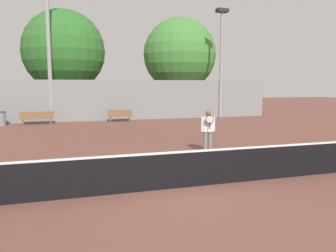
{
  "coord_description": "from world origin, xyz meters",
  "views": [
    {
      "loc": [
        -2.64,
        -7.63,
        2.62
      ],
      "look_at": [
        1.23,
        4.93,
        0.95
      ],
      "focal_mm": 35.0,
      "sensor_mm": 36.0,
      "label": 1
    }
  ],
  "objects_px": {
    "bench_courtside_far": "(120,115)",
    "tennis_net": "(179,169)",
    "light_pole_center_back": "(48,32)",
    "light_pole_far_right": "(221,53)",
    "tree_green_tall": "(180,55)",
    "tennis_player": "(208,129)",
    "trash_bin": "(1,119)",
    "tree_green_broad": "(64,51)",
    "bench_courtside_near": "(37,117)"
  },
  "relations": [
    {
      "from": "tennis_net",
      "to": "tree_green_broad",
      "type": "bearing_deg",
      "value": 97.59
    },
    {
      "from": "light_pole_far_right",
      "to": "trash_bin",
      "type": "height_order",
      "value": "light_pole_far_right"
    },
    {
      "from": "light_pole_center_back",
      "to": "tree_green_broad",
      "type": "xyz_separation_m",
      "value": [
        0.96,
        4.07,
        -0.88
      ]
    },
    {
      "from": "tennis_player",
      "to": "tree_green_tall",
      "type": "height_order",
      "value": "tree_green_tall"
    },
    {
      "from": "light_pole_center_back",
      "to": "trash_bin",
      "type": "xyz_separation_m",
      "value": [
        -2.99,
        -1.31,
        -5.71
      ]
    },
    {
      "from": "tennis_net",
      "to": "bench_courtside_far",
      "type": "bearing_deg",
      "value": 86.66
    },
    {
      "from": "light_pole_far_right",
      "to": "tree_green_tall",
      "type": "bearing_deg",
      "value": 107.07
    },
    {
      "from": "tree_green_tall",
      "to": "tennis_player",
      "type": "bearing_deg",
      "value": -105.78
    },
    {
      "from": "light_pole_far_right",
      "to": "trash_bin",
      "type": "relative_size",
      "value": 9.25
    },
    {
      "from": "bench_courtside_near",
      "to": "tree_green_broad",
      "type": "distance_m",
      "value": 7.32
    },
    {
      "from": "bench_courtside_far",
      "to": "light_pole_far_right",
      "type": "relative_size",
      "value": 0.2
    },
    {
      "from": "tennis_net",
      "to": "trash_bin",
      "type": "xyz_separation_m",
      "value": [
        -6.7,
        15.23,
        -0.03
      ]
    },
    {
      "from": "bench_courtside_near",
      "to": "tree_green_broad",
      "type": "xyz_separation_m",
      "value": [
        1.84,
        5.23,
        4.78
      ]
    },
    {
      "from": "tennis_player",
      "to": "bench_courtside_near",
      "type": "xyz_separation_m",
      "value": [
        -7.04,
        11.65,
        -0.41
      ]
    },
    {
      "from": "light_pole_center_back",
      "to": "tree_green_broad",
      "type": "relative_size",
      "value": 1.27
    },
    {
      "from": "tennis_net",
      "to": "tree_green_tall",
      "type": "relative_size",
      "value": 1.35
    },
    {
      "from": "bench_courtside_far",
      "to": "tennis_player",
      "type": "bearing_deg",
      "value": -82.4
    },
    {
      "from": "tennis_net",
      "to": "tennis_player",
      "type": "relative_size",
      "value": 7.2
    },
    {
      "from": "tree_green_broad",
      "to": "bench_courtside_far",
      "type": "bearing_deg",
      "value": -55.14
    },
    {
      "from": "light_pole_far_right",
      "to": "bench_courtside_near",
      "type": "bearing_deg",
      "value": -176.0
    },
    {
      "from": "tennis_player",
      "to": "light_pole_far_right",
      "type": "height_order",
      "value": "light_pole_far_right"
    },
    {
      "from": "tennis_player",
      "to": "tree_green_broad",
      "type": "height_order",
      "value": "tree_green_broad"
    },
    {
      "from": "bench_courtside_near",
      "to": "tree_green_broad",
      "type": "relative_size",
      "value": 0.25
    },
    {
      "from": "light_pole_far_right",
      "to": "tree_green_tall",
      "type": "distance_m",
      "value": 5.59
    },
    {
      "from": "tennis_player",
      "to": "tree_green_tall",
      "type": "xyz_separation_m",
      "value": [
        5.07,
        17.95,
        4.45
      ]
    },
    {
      "from": "tennis_net",
      "to": "light_pole_center_back",
      "type": "relative_size",
      "value": 1.08
    },
    {
      "from": "tennis_player",
      "to": "light_pole_center_back",
      "type": "bearing_deg",
      "value": 126.87
    },
    {
      "from": "tennis_player",
      "to": "tree_green_broad",
      "type": "distance_m",
      "value": 18.2
    },
    {
      "from": "tennis_player",
      "to": "trash_bin",
      "type": "bearing_deg",
      "value": 139.7
    },
    {
      "from": "light_pole_far_right",
      "to": "light_pole_center_back",
      "type": "distance_m",
      "value": 12.92
    },
    {
      "from": "trash_bin",
      "to": "tree_green_broad",
      "type": "height_order",
      "value": "tree_green_broad"
    },
    {
      "from": "bench_courtside_far",
      "to": "tennis_net",
      "type": "bearing_deg",
      "value": -93.34
    },
    {
      "from": "bench_courtside_far",
      "to": "light_pole_far_right",
      "type": "bearing_deg",
      "value": 6.65
    },
    {
      "from": "bench_courtside_near",
      "to": "bench_courtside_far",
      "type": "height_order",
      "value": "same"
    },
    {
      "from": "bench_courtside_near",
      "to": "tree_green_tall",
      "type": "xyz_separation_m",
      "value": [
        12.11,
        6.3,
        4.85
      ]
    },
    {
      "from": "light_pole_center_back",
      "to": "trash_bin",
      "type": "height_order",
      "value": "light_pole_center_back"
    },
    {
      "from": "tennis_net",
      "to": "tree_green_broad",
      "type": "distance_m",
      "value": 21.34
    },
    {
      "from": "bench_courtside_near",
      "to": "light_pole_center_back",
      "type": "xyz_separation_m",
      "value": [
        0.87,
        1.16,
        5.66
      ]
    },
    {
      "from": "bench_courtside_far",
      "to": "light_pole_far_right",
      "type": "xyz_separation_m",
      "value": [
        8.27,
        0.96,
        4.62
      ]
    },
    {
      "from": "tennis_player",
      "to": "bench_courtside_near",
      "type": "height_order",
      "value": "tennis_player"
    },
    {
      "from": "light_pole_center_back",
      "to": "trash_bin",
      "type": "distance_m",
      "value": 6.58
    },
    {
      "from": "tree_green_broad",
      "to": "light_pole_center_back",
      "type": "bearing_deg",
      "value": -103.34
    },
    {
      "from": "tennis_net",
      "to": "trash_bin",
      "type": "height_order",
      "value": "tennis_net"
    },
    {
      "from": "tennis_net",
      "to": "light_pole_center_back",
      "type": "height_order",
      "value": "light_pole_center_back"
    },
    {
      "from": "trash_bin",
      "to": "tree_green_broad",
      "type": "bearing_deg",
      "value": 53.66
    },
    {
      "from": "bench_courtside_far",
      "to": "light_pole_far_right",
      "type": "distance_m",
      "value": 9.52
    },
    {
      "from": "tennis_player",
      "to": "tennis_net",
      "type": "bearing_deg",
      "value": -112.17
    },
    {
      "from": "trash_bin",
      "to": "tree_green_tall",
      "type": "relative_size",
      "value": 0.1
    },
    {
      "from": "bench_courtside_near",
      "to": "trash_bin",
      "type": "bearing_deg",
      "value": -175.96
    },
    {
      "from": "tree_green_tall",
      "to": "tree_green_broad",
      "type": "distance_m",
      "value": 10.33
    }
  ]
}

